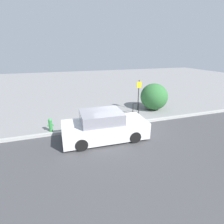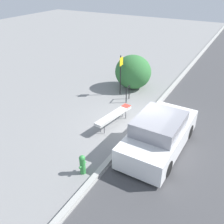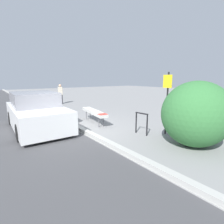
{
  "view_description": "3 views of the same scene",
  "coord_description": "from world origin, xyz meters",
  "px_view_note": "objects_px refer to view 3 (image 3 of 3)",
  "views": [
    {
      "loc": [
        -3.37,
        -9.22,
        4.4
      ],
      "look_at": [
        -0.29,
        0.09,
        0.91
      ],
      "focal_mm": 28.0,
      "sensor_mm": 36.0,
      "label": 1
    },
    {
      "loc": [
        -9.14,
        -3.62,
        6.23
      ],
      "look_at": [
        -0.94,
        0.95,
        0.93
      ],
      "focal_mm": 40.0,
      "sensor_mm": 36.0,
      "label": 2
    },
    {
      "loc": [
        6.45,
        -3.03,
        2.09
      ],
      "look_at": [
        0.66,
        1.27,
        0.68
      ],
      "focal_mm": 28.0,
      "sensor_mm": 36.0,
      "label": 3
    }
  ],
  "objects_px": {
    "sign_post": "(167,98)",
    "pedestrian": "(60,93)",
    "bench": "(94,112)",
    "fire_hydrant": "(57,106)",
    "bike_rack": "(142,121)",
    "parked_car_near": "(36,112)"
  },
  "relations": [
    {
      "from": "sign_post",
      "to": "pedestrian",
      "type": "distance_m",
      "value": 10.05
    },
    {
      "from": "bench",
      "to": "pedestrian",
      "type": "bearing_deg",
      "value": -178.99
    },
    {
      "from": "bench",
      "to": "fire_hydrant",
      "type": "distance_m",
      "value": 3.38
    },
    {
      "from": "sign_post",
      "to": "fire_hydrant",
      "type": "distance_m",
      "value": 6.74
    },
    {
      "from": "pedestrian",
      "to": "fire_hydrant",
      "type": "bearing_deg",
      "value": -88.22
    },
    {
      "from": "bench",
      "to": "bike_rack",
      "type": "relative_size",
      "value": 2.83
    },
    {
      "from": "pedestrian",
      "to": "bench",
      "type": "bearing_deg",
      "value": -72.85
    },
    {
      "from": "fire_hydrant",
      "to": "pedestrian",
      "type": "distance_m",
      "value": 3.97
    },
    {
      "from": "bench",
      "to": "sign_post",
      "type": "height_order",
      "value": "sign_post"
    },
    {
      "from": "fire_hydrant",
      "to": "parked_car_near",
      "type": "distance_m",
      "value": 3.23
    },
    {
      "from": "sign_post",
      "to": "fire_hydrant",
      "type": "xyz_separation_m",
      "value": [
        -6.41,
        -1.85,
        -0.98
      ]
    },
    {
      "from": "sign_post",
      "to": "fire_hydrant",
      "type": "height_order",
      "value": "sign_post"
    },
    {
      "from": "sign_post",
      "to": "pedestrian",
      "type": "relative_size",
      "value": 1.45
    },
    {
      "from": "sign_post",
      "to": "parked_car_near",
      "type": "bearing_deg",
      "value": -135.65
    },
    {
      "from": "bench",
      "to": "bike_rack",
      "type": "distance_m",
      "value": 2.6
    },
    {
      "from": "bike_rack",
      "to": "parked_car_near",
      "type": "height_order",
      "value": "parked_car_near"
    },
    {
      "from": "bike_rack",
      "to": "sign_post",
      "type": "bearing_deg",
      "value": 53.87
    },
    {
      "from": "bike_rack",
      "to": "fire_hydrant",
      "type": "height_order",
      "value": "bike_rack"
    },
    {
      "from": "parked_car_near",
      "to": "bike_rack",
      "type": "bearing_deg",
      "value": 44.22
    },
    {
      "from": "pedestrian",
      "to": "sign_post",
      "type": "bearing_deg",
      "value": -63.2
    },
    {
      "from": "bike_rack",
      "to": "pedestrian",
      "type": "bearing_deg",
      "value": 177.26
    },
    {
      "from": "fire_hydrant",
      "to": "sign_post",
      "type": "bearing_deg",
      "value": 16.08
    }
  ]
}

